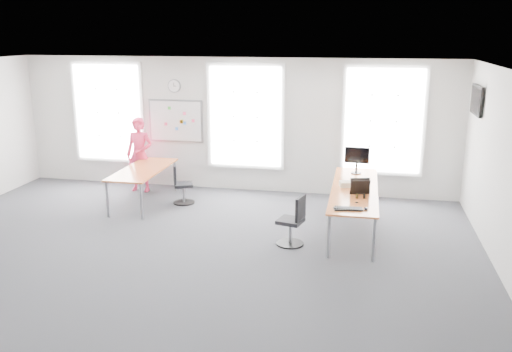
% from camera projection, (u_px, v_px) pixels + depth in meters
% --- Properties ---
extents(floor, '(10.00, 10.00, 0.00)m').
position_uv_depth(floor, '(176.00, 256.00, 8.81)').
color(floor, '#2A2A2F').
rests_on(floor, ground).
extents(ceiling, '(10.00, 10.00, 0.00)m').
position_uv_depth(ceiling, '(168.00, 69.00, 8.03)').
color(ceiling, silver).
rests_on(ceiling, ground).
extents(wall_back, '(10.00, 0.00, 10.00)m').
position_uv_depth(wall_back, '(233.00, 125.00, 12.21)').
color(wall_back, silver).
rests_on(wall_back, ground).
extents(wall_front, '(10.00, 0.00, 10.00)m').
position_uv_depth(wall_front, '(11.00, 279.00, 4.64)').
color(wall_front, silver).
rests_on(wall_front, ground).
extents(window_left, '(1.60, 0.06, 2.20)m').
position_uv_depth(window_left, '(109.00, 112.00, 12.70)').
color(window_left, silver).
rests_on(window_left, wall_back).
extents(window_mid, '(1.60, 0.06, 2.20)m').
position_uv_depth(window_mid, '(246.00, 117.00, 12.07)').
color(window_mid, silver).
rests_on(window_mid, wall_back).
extents(window_right, '(1.60, 0.06, 2.20)m').
position_uv_depth(window_right, '(383.00, 121.00, 11.50)').
color(window_right, silver).
rests_on(window_right, wall_back).
extents(desk_right, '(0.83, 3.12, 0.76)m').
position_uv_depth(desk_right, '(355.00, 191.00, 9.93)').
color(desk_right, '#C86D37').
rests_on(desk_right, ground).
extents(desk_left, '(0.83, 2.08, 0.76)m').
position_uv_depth(desk_left, '(143.00, 172.00, 11.36)').
color(desk_left, '#C86D37').
rests_on(desk_left, ground).
extents(chair_right, '(0.49, 0.49, 0.88)m').
position_uv_depth(chair_right, '(293.00, 224.00, 9.19)').
color(chair_right, black).
rests_on(chair_right, ground).
extents(chair_left, '(0.50, 0.50, 0.85)m').
position_uv_depth(chair_left, '(181.00, 186.00, 11.44)').
color(chair_left, black).
rests_on(chair_left, ground).
extents(person, '(0.63, 0.42, 1.69)m').
position_uv_depth(person, '(140.00, 155.00, 12.23)').
color(person, '#E32F58').
rests_on(person, ground).
extents(whiteboard, '(1.20, 0.03, 0.90)m').
position_uv_depth(whiteboard, '(176.00, 121.00, 12.43)').
color(whiteboard, white).
rests_on(whiteboard, wall_back).
extents(wall_clock, '(0.30, 0.04, 0.30)m').
position_uv_depth(wall_clock, '(174.00, 86.00, 12.22)').
color(wall_clock, gray).
rests_on(wall_clock, wall_back).
extents(tv, '(0.06, 0.90, 0.55)m').
position_uv_depth(tv, '(477.00, 100.00, 10.11)').
color(tv, black).
rests_on(tv, wall_right).
extents(keyboard, '(0.49, 0.25, 0.02)m').
position_uv_depth(keyboard, '(348.00, 209.00, 8.74)').
color(keyboard, black).
rests_on(keyboard, desk_right).
extents(mouse, '(0.07, 0.11, 0.04)m').
position_uv_depth(mouse, '(366.00, 209.00, 8.73)').
color(mouse, black).
rests_on(mouse, desk_right).
extents(lens_cap, '(0.07, 0.07, 0.01)m').
position_uv_depth(lens_cap, '(357.00, 202.00, 9.10)').
color(lens_cap, black).
rests_on(lens_cap, desk_right).
extents(headphones, '(0.16, 0.09, 0.09)m').
position_uv_depth(headphones, '(360.00, 196.00, 9.32)').
color(headphones, black).
rests_on(headphones, desk_right).
extents(laptop_sleeve, '(0.36, 0.27, 0.28)m').
position_uv_depth(laptop_sleeve, '(360.00, 187.00, 9.53)').
color(laptop_sleeve, black).
rests_on(laptop_sleeve, desk_right).
extents(paper_stack, '(0.33, 0.27, 0.10)m').
position_uv_depth(paper_stack, '(348.00, 184.00, 10.03)').
color(paper_stack, '#F3E2BE').
rests_on(paper_stack, desk_right).
extents(monitor, '(0.49, 0.20, 0.55)m').
position_uv_depth(monitor, '(357.00, 158.00, 10.87)').
color(monitor, black).
rests_on(monitor, desk_right).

